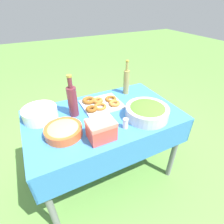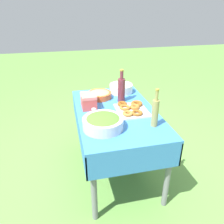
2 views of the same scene
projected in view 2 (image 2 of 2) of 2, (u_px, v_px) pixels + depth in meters
ground_plane at (115, 169)px, 2.48m from camera, size 14.00×14.00×0.00m
picnic_table at (116, 120)px, 2.20m from camera, size 1.27×0.77×0.74m
salad_bowl at (103, 122)px, 1.83m from camera, size 0.35×0.35×0.11m
pasta_bowl at (99, 94)px, 2.42m from camera, size 0.26×0.26×0.08m
donut_platter at (131, 109)px, 2.14m from camera, size 0.36×0.29×0.05m
plate_stack at (121, 88)px, 2.58m from camera, size 0.27×0.27×0.10m
olive_oil_bottle at (155, 112)px, 1.83m from camera, size 0.06×0.06×0.34m
wine_bottle at (121, 89)px, 2.30m from camera, size 0.08×0.08×0.35m
cooler_box at (89, 101)px, 2.18m from camera, size 0.18×0.15×0.14m
salt_shaker at (94, 113)px, 2.02m from camera, size 0.04×0.04×0.08m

